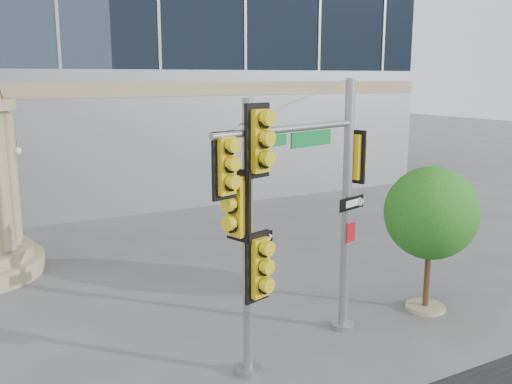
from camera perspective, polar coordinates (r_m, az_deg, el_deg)
ground at (r=12.40m, az=5.47°, el=-16.01°), size 120.00×120.00×0.00m
main_signal_pole at (r=11.85m, az=6.31°, el=0.74°), size 4.28×1.63×5.68m
secondary_signal_pole at (r=10.45m, az=-0.58°, el=-2.79°), size 1.00×0.71×5.34m
street_tree at (r=14.48m, az=17.15°, el=-2.37°), size 2.32×2.26×3.61m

